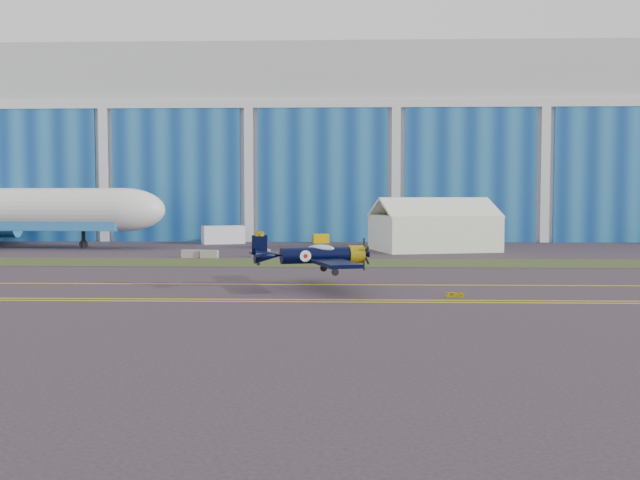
{
  "coord_description": "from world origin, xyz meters",
  "views": [
    {
      "loc": [
        14.55,
        -62.9,
        6.93
      ],
      "look_at": [
        12.32,
        1.44,
        3.11
      ],
      "focal_mm": 42.0,
      "sensor_mm": 36.0,
      "label": 1
    }
  ],
  "objects_px": {
    "tent": "(434,224)",
    "shipping_container": "(223,235)",
    "warbird": "(316,255)",
    "tug": "(321,238)"
  },
  "relations": [
    {
      "from": "warbird",
      "to": "tug",
      "type": "distance_m",
      "value": 53.84
    },
    {
      "from": "warbird",
      "to": "shipping_container",
      "type": "bearing_deg",
      "value": 89.62
    },
    {
      "from": "tent",
      "to": "shipping_container",
      "type": "height_order",
      "value": "tent"
    },
    {
      "from": "tent",
      "to": "shipping_container",
      "type": "distance_m",
      "value": 31.39
    },
    {
      "from": "warbird",
      "to": "shipping_container",
      "type": "distance_m",
      "value": 53.95
    },
    {
      "from": "tent",
      "to": "shipping_container",
      "type": "relative_size",
      "value": 2.8
    },
    {
      "from": "warbird",
      "to": "tug",
      "type": "bearing_deg",
      "value": 74.49
    },
    {
      "from": "tent",
      "to": "tug",
      "type": "xyz_separation_m",
      "value": [
        -14.73,
        14.51,
        -2.7
      ]
    },
    {
      "from": "warbird",
      "to": "tent",
      "type": "distance_m",
      "value": 41.48
    },
    {
      "from": "tug",
      "to": "warbird",
      "type": "bearing_deg",
      "value": -98.37
    }
  ]
}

